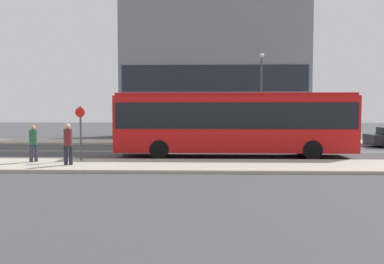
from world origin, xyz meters
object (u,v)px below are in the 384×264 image
bus_stop_sign (81,129)px  parked_car_0 (322,137)px  city_bus (233,121)px  pedestrian_down_pavement (68,141)px  street_lamp (261,88)px  pedestrian_near_stop (33,141)px

bus_stop_sign → parked_car_0: bearing=32.2°
city_bus → parked_car_0: bearing=40.3°
pedestrian_down_pavement → street_lamp: street_lamp is taller
pedestrian_near_stop → pedestrian_down_pavement: bearing=-52.1°
pedestrian_down_pavement → bus_stop_sign: bus_stop_sign is taller
parked_car_0 → pedestrian_near_stop: 17.97m
street_lamp → bus_stop_sign: bearing=-133.6°
pedestrian_down_pavement → street_lamp: (9.74, 11.69, 2.96)m
bus_stop_sign → street_lamp: (9.71, 10.18, 2.49)m
pedestrian_near_stop → street_lamp: bearing=16.8°
street_lamp → pedestrian_down_pavement: bearing=-129.8°
pedestrian_near_stop → pedestrian_down_pavement: size_ratio=0.94×
pedestrian_near_stop → bus_stop_sign: 2.08m
parked_car_0 → pedestrian_near_stop: pedestrian_near_stop is taller
pedestrian_down_pavement → street_lamp: size_ratio=0.27×
city_bus → bus_stop_sign: bearing=-161.5°
bus_stop_sign → city_bus: bearing=20.5°
pedestrian_down_pavement → street_lamp: bearing=38.7°
parked_car_0 → bus_stop_sign: bearing=-147.8°
city_bus → pedestrian_down_pavement: city_bus is taller
city_bus → parked_car_0: (6.44, 5.87, -1.21)m
pedestrian_down_pavement → parked_car_0: bearing=24.9°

